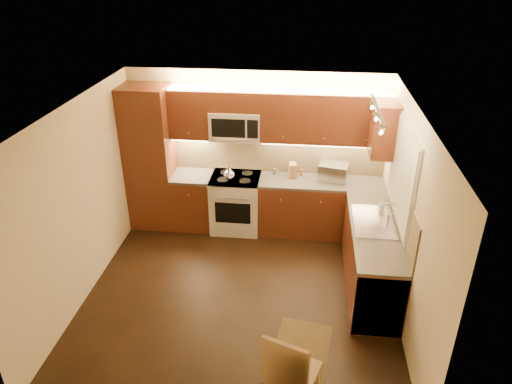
# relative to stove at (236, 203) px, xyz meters

# --- Properties ---
(floor) EXTENTS (4.00, 4.00, 0.01)m
(floor) POSITION_rel_stove_xyz_m (0.30, -1.68, -0.46)
(floor) COLOR black
(floor) RESTS_ON ground
(ceiling) EXTENTS (4.00, 4.00, 0.01)m
(ceiling) POSITION_rel_stove_xyz_m (0.30, -1.68, 2.04)
(ceiling) COLOR beige
(ceiling) RESTS_ON ground
(wall_back) EXTENTS (4.00, 0.01, 2.50)m
(wall_back) POSITION_rel_stove_xyz_m (0.30, 0.32, 0.79)
(wall_back) COLOR beige
(wall_back) RESTS_ON ground
(wall_front) EXTENTS (4.00, 0.01, 2.50)m
(wall_front) POSITION_rel_stove_xyz_m (0.30, -3.67, 0.79)
(wall_front) COLOR beige
(wall_front) RESTS_ON ground
(wall_left) EXTENTS (0.01, 4.00, 2.50)m
(wall_left) POSITION_rel_stove_xyz_m (-1.70, -1.68, 0.79)
(wall_left) COLOR beige
(wall_left) RESTS_ON ground
(wall_right) EXTENTS (0.01, 4.00, 2.50)m
(wall_right) POSITION_rel_stove_xyz_m (2.30, -1.68, 0.79)
(wall_right) COLOR beige
(wall_right) RESTS_ON ground
(pantry) EXTENTS (0.70, 0.60, 2.30)m
(pantry) POSITION_rel_stove_xyz_m (-1.35, 0.02, 0.69)
(pantry) COLOR #4D2410
(pantry) RESTS_ON floor
(base_cab_back_left) EXTENTS (0.62, 0.60, 0.86)m
(base_cab_back_left) POSITION_rel_stove_xyz_m (-0.69, 0.02, -0.03)
(base_cab_back_left) COLOR #4D2410
(base_cab_back_left) RESTS_ON floor
(counter_back_left) EXTENTS (0.62, 0.60, 0.04)m
(counter_back_left) POSITION_rel_stove_xyz_m (-0.69, 0.02, 0.42)
(counter_back_left) COLOR #363331
(counter_back_left) RESTS_ON base_cab_back_left
(base_cab_back_right) EXTENTS (1.92, 0.60, 0.86)m
(base_cab_back_right) POSITION_rel_stove_xyz_m (1.34, 0.02, -0.03)
(base_cab_back_right) COLOR #4D2410
(base_cab_back_right) RESTS_ON floor
(counter_back_right) EXTENTS (1.92, 0.60, 0.04)m
(counter_back_right) POSITION_rel_stove_xyz_m (1.34, 0.02, 0.42)
(counter_back_right) COLOR #363331
(counter_back_right) RESTS_ON base_cab_back_right
(base_cab_right) EXTENTS (0.60, 2.00, 0.86)m
(base_cab_right) POSITION_rel_stove_xyz_m (2.00, -1.28, -0.03)
(base_cab_right) COLOR #4D2410
(base_cab_right) RESTS_ON floor
(counter_right) EXTENTS (0.60, 2.00, 0.04)m
(counter_right) POSITION_rel_stove_xyz_m (2.00, -1.28, 0.42)
(counter_right) COLOR #363331
(counter_right) RESTS_ON base_cab_right
(dishwasher) EXTENTS (0.58, 0.60, 0.84)m
(dishwasher) POSITION_rel_stove_xyz_m (2.00, -1.98, -0.03)
(dishwasher) COLOR silver
(dishwasher) RESTS_ON floor
(backsplash_back) EXTENTS (3.30, 0.02, 0.60)m
(backsplash_back) POSITION_rel_stove_xyz_m (0.65, 0.31, 0.74)
(backsplash_back) COLOR tan
(backsplash_back) RESTS_ON wall_back
(backsplash_right) EXTENTS (0.02, 2.00, 0.60)m
(backsplash_right) POSITION_rel_stove_xyz_m (2.29, -1.28, 0.74)
(backsplash_right) COLOR tan
(backsplash_right) RESTS_ON wall_right
(upper_cab_back_left) EXTENTS (0.62, 0.35, 0.75)m
(upper_cab_back_left) POSITION_rel_stove_xyz_m (-0.69, 0.15, 1.42)
(upper_cab_back_left) COLOR #4D2410
(upper_cab_back_left) RESTS_ON wall_back
(upper_cab_back_right) EXTENTS (1.92, 0.35, 0.75)m
(upper_cab_back_right) POSITION_rel_stove_xyz_m (1.34, 0.15, 1.42)
(upper_cab_back_right) COLOR #4D2410
(upper_cab_back_right) RESTS_ON wall_back
(upper_cab_bridge) EXTENTS (0.76, 0.35, 0.31)m
(upper_cab_bridge) POSITION_rel_stove_xyz_m (0.00, 0.15, 1.63)
(upper_cab_bridge) COLOR #4D2410
(upper_cab_bridge) RESTS_ON wall_back
(upper_cab_right_corner) EXTENTS (0.35, 0.50, 0.75)m
(upper_cab_right_corner) POSITION_rel_stove_xyz_m (2.12, -0.28, 1.42)
(upper_cab_right_corner) COLOR #4D2410
(upper_cab_right_corner) RESTS_ON wall_right
(stove) EXTENTS (0.76, 0.65, 0.92)m
(stove) POSITION_rel_stove_xyz_m (0.00, 0.00, 0.00)
(stove) COLOR silver
(stove) RESTS_ON floor
(microwave) EXTENTS (0.76, 0.38, 0.44)m
(microwave) POSITION_rel_stove_xyz_m (0.00, 0.14, 1.26)
(microwave) COLOR silver
(microwave) RESTS_ON wall_back
(window_frame) EXTENTS (0.03, 1.44, 1.24)m
(window_frame) POSITION_rel_stove_xyz_m (2.29, -1.12, 1.14)
(window_frame) COLOR silver
(window_frame) RESTS_ON wall_right
(window_blinds) EXTENTS (0.02, 1.36, 1.16)m
(window_blinds) POSITION_rel_stove_xyz_m (2.27, -1.12, 1.14)
(window_blinds) COLOR silver
(window_blinds) RESTS_ON wall_right
(sink) EXTENTS (0.52, 0.86, 0.15)m
(sink) POSITION_rel_stove_xyz_m (2.00, -1.12, 0.52)
(sink) COLOR silver
(sink) RESTS_ON counter_right
(faucet) EXTENTS (0.20, 0.04, 0.30)m
(faucet) POSITION_rel_stove_xyz_m (2.18, -1.12, 0.59)
(faucet) COLOR silver
(faucet) RESTS_ON counter_right
(track_light_bar) EXTENTS (0.04, 1.20, 0.03)m
(track_light_bar) POSITION_rel_stove_xyz_m (1.85, -1.27, 2.00)
(track_light_bar) COLOR silver
(track_light_bar) RESTS_ON ceiling
(kettle) EXTENTS (0.18, 0.18, 0.19)m
(kettle) POSITION_rel_stove_xyz_m (-0.09, -0.06, 0.55)
(kettle) COLOR silver
(kettle) RESTS_ON stove
(toaster_oven) EXTENTS (0.49, 0.41, 0.26)m
(toaster_oven) POSITION_rel_stove_xyz_m (1.51, 0.11, 0.57)
(toaster_oven) COLOR silver
(toaster_oven) RESTS_ON counter_back_right
(knife_block) EXTENTS (0.14, 0.18, 0.23)m
(knife_block) POSITION_rel_stove_xyz_m (0.88, 0.13, 0.55)
(knife_block) COLOR olive
(knife_block) RESTS_ON counter_back_right
(spice_jar_a) EXTENTS (0.05, 0.05, 0.10)m
(spice_jar_a) POSITION_rel_stove_xyz_m (0.67, 0.14, 0.49)
(spice_jar_a) COLOR silver
(spice_jar_a) RESTS_ON counter_back_right
(spice_jar_b) EXTENTS (0.05, 0.05, 0.09)m
(spice_jar_b) POSITION_rel_stove_xyz_m (0.60, 0.22, 0.48)
(spice_jar_b) COLOR brown
(spice_jar_b) RESTS_ON counter_back_right
(spice_jar_c) EXTENTS (0.05, 0.05, 0.09)m
(spice_jar_c) POSITION_rel_stove_xyz_m (0.65, 0.26, 0.49)
(spice_jar_c) COLOR silver
(spice_jar_c) RESTS_ON counter_back_right
(spice_jar_d) EXTENTS (0.05, 0.05, 0.10)m
(spice_jar_d) POSITION_rel_stove_xyz_m (1.02, 0.20, 0.49)
(spice_jar_d) COLOR brown
(spice_jar_d) RESTS_ON counter_back_right
(soap_bottle) EXTENTS (0.08, 0.08, 0.16)m
(soap_bottle) POSITION_rel_stove_xyz_m (2.13, -0.80, 0.52)
(soap_bottle) COLOR silver
(soap_bottle) RESTS_ON counter_right
(rug) EXTENTS (0.74, 1.00, 0.01)m
(rug) POSITION_rel_stove_xyz_m (1.13, -2.58, -0.45)
(rug) COLOR black
(rug) RESTS_ON floor
(dining_chair) EXTENTS (0.58, 0.58, 1.02)m
(dining_chair) POSITION_rel_stove_xyz_m (1.05, -3.34, 0.05)
(dining_chair) COLOR olive
(dining_chair) RESTS_ON floor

